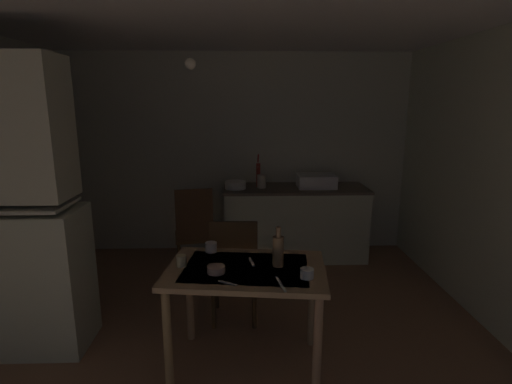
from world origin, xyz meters
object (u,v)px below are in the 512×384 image
Objects in this scene: dining_table at (246,282)px; chair_by_counter at (194,232)px; sink_basin at (316,181)px; mixing_bowl_counter at (236,185)px; glass_bottle at (278,250)px; serving_bowl_wide at (216,269)px; teacup_mint at (307,273)px; hutch_cabinet at (12,220)px; chair_far_side at (234,268)px; hand_pump at (258,173)px.

chair_by_counter is at bearing 109.66° from dining_table.
sink_basin reaches higher than mixing_bowl_counter.
mixing_bowl_counter is at bearing 99.27° from glass_bottle.
mixing_bowl_counter reaches higher than serving_bowl_wide.
teacup_mint is at bearing -49.98° from glass_bottle.
serving_bowl_wide is (-0.09, -2.08, -0.14)m from mixing_bowl_counter.
mixing_bowl_counter is at bearing -176.99° from sink_basin.
sink_basin is at bearing 3.01° from mixing_bowl_counter.
chair_far_side is (1.60, 0.28, -0.52)m from hutch_cabinet.
chair_far_side is (-0.26, -1.52, -0.54)m from hand_pump.
mixing_bowl_counter reaches higher than teacup_mint.
hutch_cabinet reaches higher than hand_pump.
chair_by_counter is 11.50× the size of teacup_mint.
hutch_cabinet is at bearing -133.03° from mixing_bowl_counter.
mixing_bowl_counter is at bearing 50.41° from chair_by_counter.
dining_table is at bearing -70.34° from chair_by_counter.
serving_bowl_wide is (-0.36, -2.18, -0.26)m from hand_pump.
hand_pump reaches higher than dining_table.
chair_by_counter is (-1.38, -0.57, -0.43)m from sink_basin.
hutch_cabinet is 2.59m from hand_pump.
teacup_mint is at bearing -77.30° from mixing_bowl_counter.
dining_table is 1.58m from chair_by_counter.
sink_basin is 0.44× the size of chair_by_counter.
hand_pump is 2.30m from teacup_mint.
hutch_cabinet is 2.32× the size of chair_far_side.
hutch_cabinet is at bearing -145.39° from sink_basin.
chair_by_counter is at bearing -129.59° from mixing_bowl_counter.
glass_bottle is (0.32, -1.98, -0.05)m from mixing_bowl_counter.
glass_bottle is (-0.17, 0.20, 0.08)m from teacup_mint.
sink_basin is 0.38× the size of dining_table.
sink_basin is 1.55m from chair_by_counter.
serving_bowl_wide is at bearing -77.94° from chair_by_counter.
sink_basin is at bearing 72.84° from glass_bottle.
mixing_bowl_counter is at bearing 87.40° from serving_bowl_wide.
serving_bowl_wide is at bearing 170.28° from teacup_mint.
dining_table is 1.15× the size of chair_by_counter.
chair_far_side is 10.77× the size of teacup_mint.
sink_basin is (2.54, 1.75, -0.07)m from hutch_cabinet.
glass_bottle is at bearing -62.81° from chair_by_counter.
serving_bowl_wide is at bearing -99.47° from hand_pump.
hand_pump is 2.09m from glass_bottle.
glass_bottle is (-0.63, -2.03, -0.08)m from sink_basin.
sink_basin reaches higher than chair_far_side.
dining_table is at bearing -80.65° from chair_far_side.
hutch_cabinet is at bearing -134.42° from chair_by_counter.
glass_bottle is at bearing -8.29° from hutch_cabinet.
teacup_mint is at bearing -9.72° from serving_bowl_wide.
sink_basin is 0.95m from mixing_bowl_counter.
sink_basin is 0.69m from hand_pump.
mixing_bowl_counter is 0.21× the size of dining_table.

